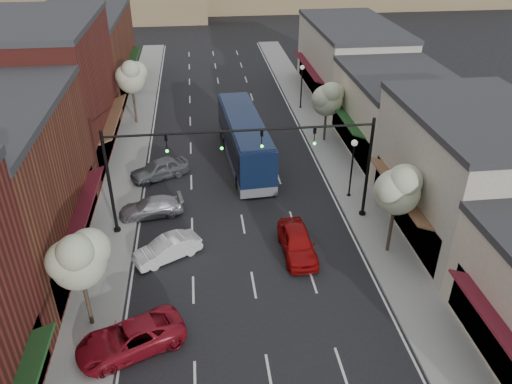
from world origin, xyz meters
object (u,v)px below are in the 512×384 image
object	(u,v)px
tree_right_near	(399,188)
tree_left_near	(78,258)
signal_mast_right	(333,156)
red_hatchback	(297,242)
lamp_post_near	(353,159)
coach_bus	(244,139)
tree_right_far	(328,98)
parked_car_d	(159,169)
parked_car_b	(167,249)
parked_car_a	(131,338)
tree_left_far	(131,76)
parked_car_c	(151,207)
lamp_post_far	(302,80)
signal_mast_left	(148,166)

from	to	relation	value
tree_right_near	tree_left_near	bearing A→B (deg)	-166.45
signal_mast_right	red_hatchback	xyz separation A→B (m)	(-2.73, -3.48, -3.83)
lamp_post_near	coach_bus	bearing A→B (deg)	136.19
tree_right_far	parked_car_d	bearing A→B (deg)	-160.65
red_hatchback	parked_car_d	distance (m)	13.54
parked_car_b	parked_car_a	bearing A→B (deg)	-40.57
tree_right_far	tree_left_far	bearing A→B (deg)	160.13
parked_car_c	parked_car_d	xyz separation A→B (m)	(0.32, 5.24, 0.14)
tree_right_far	parked_car_a	xyz separation A→B (m)	(-14.55, -21.74, -3.29)
coach_bus	parked_car_b	world-z (taller)	coach_bus
tree_right_far	parked_car_b	xyz separation A→B (m)	(-13.08, -14.94, -3.33)
red_hatchback	parked_car_d	size ratio (longest dim) A/B	1.05
lamp_post_near	lamp_post_far	distance (m)	17.50
parked_car_a	tree_left_far	bearing A→B (deg)	161.63
tree_right_far	lamp_post_far	size ratio (longest dim) A/B	1.22
tree_left_near	parked_car_d	size ratio (longest dim) A/B	1.29
coach_bus	parked_car_a	world-z (taller)	coach_bus
signal_mast_right	parked_car_a	xyz separation A→B (m)	(-11.82, -9.79, -3.92)
lamp_post_far	coach_bus	bearing A→B (deg)	-121.60
signal_mast_right	coach_bus	xyz separation A→B (m)	(-4.59, 9.00, -2.67)
parked_car_c	parked_car_d	world-z (taller)	parked_car_d
red_hatchback	parked_car_b	world-z (taller)	red_hatchback
lamp_post_near	parked_car_b	bearing A→B (deg)	-156.30
tree_right_far	lamp_post_near	size ratio (longest dim) A/B	1.22
tree_right_far	coach_bus	xyz separation A→B (m)	(-7.32, -2.95, -2.04)
tree_left_near	parked_car_d	bearing A→B (deg)	80.16
lamp_post_near	parked_car_d	world-z (taller)	lamp_post_near
signal_mast_right	tree_left_near	world-z (taller)	signal_mast_right
tree_left_far	parked_car_c	world-z (taller)	tree_left_far
tree_right_far	red_hatchback	world-z (taller)	tree_right_far
signal_mast_right	tree_left_far	bearing A→B (deg)	127.71
tree_right_far	tree_left_near	bearing A→B (deg)	-129.69
signal_mast_left	parked_car_a	size ratio (longest dim) A/B	1.64
tree_left_near	tree_left_far	world-z (taller)	tree_left_far
lamp_post_far	parked_car_b	bearing A→B (deg)	-118.58
red_hatchback	tree_left_far	bearing A→B (deg)	116.42
tree_left_far	coach_bus	world-z (taller)	tree_left_far
tree_right_far	tree_left_near	size ratio (longest dim) A/B	0.95
signal_mast_left	parked_car_c	distance (m)	4.40
lamp_post_near	parked_car_b	size ratio (longest dim) A/B	1.11
parked_car_b	coach_bus	bearing A→B (deg)	126.01
tree_left_near	lamp_post_near	world-z (taller)	tree_left_near
signal_mast_left	tree_left_near	world-z (taller)	signal_mast_left
tree_left_far	parked_car_c	bearing A→B (deg)	-81.91
tree_right_far	coach_bus	bearing A→B (deg)	-158.05
coach_bus	parked_car_c	size ratio (longest dim) A/B	2.93
tree_right_near	lamp_post_far	world-z (taller)	tree_right_near
coach_bus	tree_right_far	bearing A→B (deg)	18.15
tree_right_far	lamp_post_near	xyz separation A→B (m)	(-0.55, -9.44, -0.99)
lamp_post_near	parked_car_c	xyz separation A→B (m)	(-13.76, -0.71, -2.39)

